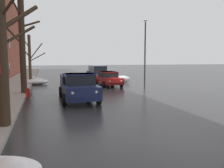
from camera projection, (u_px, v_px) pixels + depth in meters
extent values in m
plane|color=#2B2B2D|center=(173.00, 140.00, 7.51)|extent=(200.00, 200.00, 0.00)
cube|color=gray|center=(15.00, 85.00, 22.77)|extent=(3.13, 80.00, 0.16)
cube|color=black|center=(2.00, 67.00, 26.22)|extent=(0.08, 1.10, 1.60)
cube|color=black|center=(9.00, 68.00, 31.76)|extent=(0.08, 1.10, 1.60)
cube|color=black|center=(9.00, 42.00, 32.40)|extent=(0.08, 1.10, 1.60)
ellipsoid|color=white|center=(35.00, 80.00, 26.90)|extent=(1.90, 0.95, 0.50)
ellipsoid|color=white|center=(33.00, 79.00, 26.76)|extent=(0.81, 0.68, 0.68)
ellipsoid|color=white|center=(100.00, 74.00, 35.66)|extent=(1.61, 1.26, 0.64)
ellipsoid|color=white|center=(99.00, 75.00, 35.47)|extent=(0.48, 0.40, 0.40)
ellipsoid|color=white|center=(36.00, 82.00, 23.98)|extent=(2.42, 1.38, 0.58)
ellipsoid|color=white|center=(34.00, 82.00, 23.72)|extent=(0.62, 0.52, 0.52)
ellipsoid|color=white|center=(122.00, 79.00, 26.38)|extent=(2.10, 0.93, 0.74)
ellipsoid|color=white|center=(124.00, 79.00, 26.58)|extent=(0.90, 0.75, 0.75)
cylinder|color=#382B1E|center=(2.00, 54.00, 8.31)|extent=(0.40, 0.40, 5.59)
cylinder|color=#382B1E|center=(19.00, 35.00, 8.73)|extent=(1.22, 0.82, 0.86)
cylinder|color=#382B1E|center=(20.00, 17.00, 8.83)|extent=(1.39, 1.22, 1.20)
cylinder|color=#382B1E|center=(22.00, 46.00, 16.69)|extent=(0.43, 0.43, 7.12)
cylinder|color=#382B1E|center=(17.00, 9.00, 15.86)|extent=(0.54, 1.17, 0.94)
cylinder|color=#382B1E|center=(31.00, 24.00, 17.02)|extent=(1.35, 0.85, 0.67)
cylinder|color=#382B1E|center=(13.00, 34.00, 16.06)|extent=(1.26, 0.96, 1.39)
cylinder|color=#4C3D2D|center=(30.00, 59.00, 25.32)|extent=(0.31, 0.31, 5.27)
cylinder|color=#4C3D2D|center=(38.00, 57.00, 25.44)|extent=(1.72, 0.29, 0.99)
cylinder|color=#4C3D2D|center=(25.00, 41.00, 25.68)|extent=(1.08, 1.58, 1.43)
cylinder|color=#4C3D2D|center=(26.00, 52.00, 25.48)|extent=(0.93, 0.86, 1.13)
cylinder|color=#4C3D2D|center=(36.00, 52.00, 24.89)|extent=(1.48, 1.26, 1.79)
cube|color=navy|center=(78.00, 89.00, 14.67)|extent=(2.00, 5.36, 0.76)
cube|color=black|center=(79.00, 79.00, 13.88)|extent=(1.72, 1.73, 0.64)
cube|color=navy|center=(79.00, 74.00, 13.85)|extent=(1.76, 1.78, 0.08)
cube|color=navy|center=(89.00, 78.00, 15.88)|extent=(0.13, 2.56, 0.44)
cube|color=navy|center=(62.00, 78.00, 15.38)|extent=(0.13, 2.56, 0.44)
cube|color=navy|center=(73.00, 77.00, 17.12)|extent=(1.84, 0.12, 0.44)
cube|color=#B7B7BC|center=(85.00, 99.00, 12.19)|extent=(1.84, 0.14, 0.32)
sphere|color=white|center=(96.00, 92.00, 12.29)|extent=(0.16, 0.16, 0.16)
sphere|color=white|center=(72.00, 93.00, 11.95)|extent=(0.16, 0.16, 0.16)
cylinder|color=black|center=(99.00, 98.00, 13.45)|extent=(0.23, 0.72, 0.72)
cylinder|color=black|center=(64.00, 100.00, 12.91)|extent=(0.23, 0.72, 0.72)
cylinder|color=black|center=(89.00, 91.00, 16.51)|extent=(0.23, 0.72, 0.72)
cylinder|color=black|center=(61.00, 92.00, 15.98)|extent=(0.23, 0.72, 0.72)
cube|color=red|center=(108.00, 80.00, 22.66)|extent=(1.84, 4.30, 0.60)
cube|color=black|center=(108.00, 74.00, 22.80)|extent=(1.53, 2.26, 0.52)
cube|color=red|center=(108.00, 72.00, 22.78)|extent=(1.57, 2.30, 0.06)
cube|color=#520B0B|center=(115.00, 84.00, 20.73)|extent=(1.66, 0.18, 0.22)
cube|color=#520B0B|center=(103.00, 80.00, 24.64)|extent=(1.66, 0.18, 0.22)
cylinder|color=black|center=(121.00, 84.00, 21.73)|extent=(0.20, 0.61, 0.60)
cylinder|color=black|center=(104.00, 85.00, 21.18)|extent=(0.20, 0.61, 0.60)
cylinder|color=black|center=(112.00, 81.00, 24.21)|extent=(0.20, 0.61, 0.60)
cylinder|color=black|center=(96.00, 82.00, 23.66)|extent=(0.20, 0.61, 0.60)
sphere|color=silver|center=(121.00, 81.00, 20.85)|extent=(0.14, 0.14, 0.14)
sphere|color=silver|center=(110.00, 81.00, 20.50)|extent=(0.14, 0.14, 0.14)
cube|color=navy|center=(97.00, 74.00, 29.16)|extent=(1.95, 4.65, 0.80)
cube|color=black|center=(97.00, 68.00, 29.12)|extent=(1.67, 3.26, 0.68)
cube|color=navy|center=(97.00, 66.00, 29.09)|extent=(1.71, 3.33, 0.06)
cube|color=black|center=(102.00, 78.00, 27.04)|extent=(1.85, 0.15, 0.22)
cube|color=black|center=(94.00, 75.00, 31.33)|extent=(1.85, 0.15, 0.22)
cylinder|color=black|center=(108.00, 78.00, 28.12)|extent=(0.19, 0.68, 0.68)
cylinder|color=black|center=(93.00, 78.00, 27.55)|extent=(0.19, 0.68, 0.68)
cylinder|color=black|center=(102.00, 76.00, 30.84)|extent=(0.19, 0.68, 0.68)
cylinder|color=black|center=(88.00, 77.00, 30.27)|extent=(0.19, 0.68, 0.68)
sphere|color=silver|center=(107.00, 75.00, 27.15)|extent=(0.14, 0.14, 0.14)
sphere|color=silver|center=(97.00, 75.00, 26.79)|extent=(0.14, 0.14, 0.14)
cylinder|color=#B21E19|center=(28.00, 94.00, 15.53)|extent=(0.22, 0.22, 0.55)
sphere|color=#B21E19|center=(28.00, 89.00, 15.49)|extent=(0.21, 0.21, 0.21)
cylinder|color=#B21E19|center=(26.00, 94.00, 15.48)|extent=(0.10, 0.09, 0.09)
cylinder|color=#B21E19|center=(31.00, 94.00, 15.57)|extent=(0.10, 0.09, 0.09)
cylinder|color=#28282D|center=(145.00, 55.00, 22.14)|extent=(0.14, 0.14, 6.14)
ellipsoid|color=beige|center=(145.00, 20.00, 21.80)|extent=(0.44, 0.24, 0.20)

